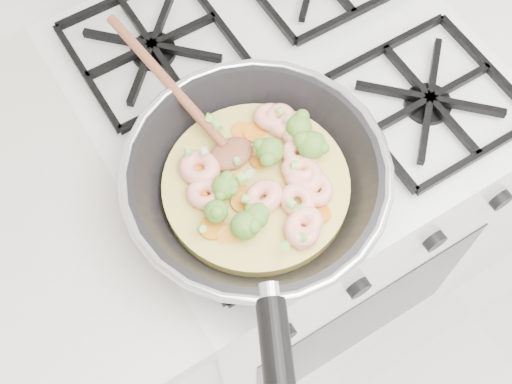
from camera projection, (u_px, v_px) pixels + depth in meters
stove at (279, 203)px, 1.41m from camera, size 0.60×0.60×0.92m
skillet at (258, 183)px, 0.87m from camera, size 0.35×0.62×0.09m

